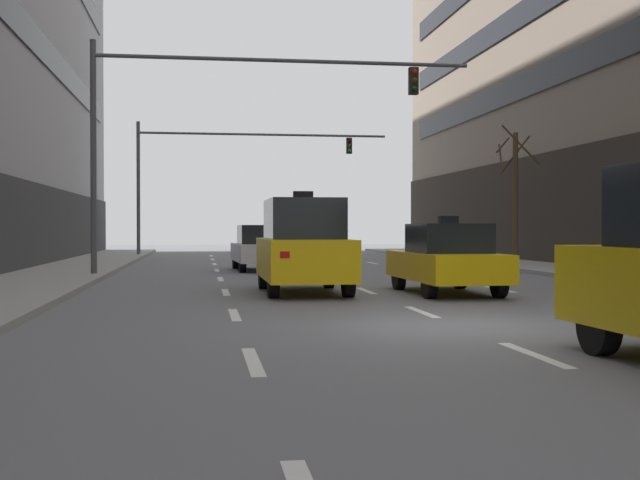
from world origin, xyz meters
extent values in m
plane|color=slate|center=(0.00, 0.00, 0.00)|extent=(120.00, 120.00, 0.00)
cube|color=silver|center=(-3.30, -3.00, 0.00)|extent=(0.16, 2.00, 0.01)
cube|color=silver|center=(-3.30, 2.00, 0.00)|extent=(0.16, 2.00, 0.01)
cube|color=silver|center=(-3.30, 7.00, 0.00)|extent=(0.16, 2.00, 0.01)
cube|color=silver|center=(-3.30, 12.00, 0.00)|extent=(0.16, 2.00, 0.01)
cube|color=silver|center=(-3.30, 17.00, 0.00)|extent=(0.16, 2.00, 0.01)
cube|color=silver|center=(-3.30, 22.00, 0.00)|extent=(0.16, 2.00, 0.01)
cube|color=silver|center=(-3.30, 27.00, 0.00)|extent=(0.16, 2.00, 0.01)
cube|color=silver|center=(-3.30, 32.00, 0.00)|extent=(0.16, 2.00, 0.01)
cube|color=silver|center=(0.00, -3.00, 0.00)|extent=(0.16, 2.00, 0.01)
cube|color=silver|center=(0.00, 2.00, 0.00)|extent=(0.16, 2.00, 0.01)
cube|color=silver|center=(0.00, 7.00, 0.00)|extent=(0.16, 2.00, 0.01)
cube|color=silver|center=(0.00, 12.00, 0.00)|extent=(0.16, 2.00, 0.01)
cube|color=silver|center=(0.00, 17.00, 0.00)|extent=(0.16, 2.00, 0.01)
cube|color=silver|center=(0.00, 22.00, 0.00)|extent=(0.16, 2.00, 0.01)
cube|color=silver|center=(0.00, 27.00, 0.00)|extent=(0.16, 2.00, 0.01)
cube|color=silver|center=(0.00, 32.00, 0.00)|extent=(0.16, 2.00, 0.01)
cube|color=silver|center=(3.30, 2.00, 0.00)|extent=(0.16, 2.00, 0.01)
cube|color=silver|center=(3.30, 7.00, 0.00)|extent=(0.16, 2.00, 0.01)
cube|color=silver|center=(3.30, 12.00, 0.00)|extent=(0.16, 2.00, 0.01)
cube|color=silver|center=(3.30, 17.00, 0.00)|extent=(0.16, 2.00, 0.01)
cube|color=silver|center=(3.30, 22.00, 0.00)|extent=(0.16, 2.00, 0.01)
cube|color=silver|center=(3.30, 27.00, 0.00)|extent=(0.16, 2.00, 0.01)
cube|color=silver|center=(3.30, 32.00, 0.00)|extent=(0.16, 2.00, 0.01)
cylinder|color=black|center=(-2.61, 18.02, 0.32)|extent=(0.24, 0.64, 0.63)
cylinder|color=black|center=(-1.07, 18.09, 0.32)|extent=(0.24, 0.64, 0.63)
cylinder|color=black|center=(-2.49, 15.43, 0.32)|extent=(0.24, 0.64, 0.63)
cylinder|color=black|center=(-0.95, 15.50, 0.32)|extent=(0.24, 0.64, 0.63)
cube|color=white|center=(-1.78, 16.76, 0.62)|extent=(1.95, 4.30, 0.61)
cube|color=black|center=(-1.77, 16.57, 1.26)|extent=(1.62, 1.89, 0.65)
cube|color=white|center=(-2.49, 18.80, 0.73)|extent=(0.20, 0.09, 0.13)
cube|color=red|center=(-2.30, 14.66, 0.73)|extent=(0.20, 0.09, 0.13)
cube|color=white|center=(-1.26, 18.86, 0.73)|extent=(0.20, 0.09, 0.13)
cube|color=red|center=(-1.07, 14.72, 0.73)|extent=(0.20, 0.09, 0.13)
cylinder|color=black|center=(0.74, -3.13, 0.34)|extent=(0.26, 0.69, 0.69)
cube|color=white|center=(0.87, -2.28, 0.97)|extent=(0.21, 0.09, 0.15)
cylinder|color=black|center=(0.86, 7.26, 0.32)|extent=(0.22, 0.64, 0.63)
cylinder|color=black|center=(2.40, 7.28, 0.32)|extent=(0.22, 0.64, 0.63)
cylinder|color=black|center=(0.90, 4.67, 0.32)|extent=(0.22, 0.64, 0.63)
cylinder|color=black|center=(2.43, 4.69, 0.32)|extent=(0.22, 0.64, 0.63)
cube|color=yellow|center=(1.65, 5.97, 0.62)|extent=(1.83, 4.25, 0.61)
cube|color=black|center=(1.65, 5.78, 1.26)|extent=(1.56, 1.85, 0.65)
cube|color=white|center=(1.00, 8.04, 0.73)|extent=(0.19, 0.08, 0.13)
cube|color=red|center=(1.06, 3.89, 0.73)|extent=(0.19, 0.08, 0.13)
cube|color=white|center=(2.24, 8.06, 0.73)|extent=(0.19, 0.08, 0.13)
cube|color=red|center=(2.29, 3.91, 0.73)|extent=(0.19, 0.08, 0.13)
cube|color=black|center=(1.65, 5.78, 1.67)|extent=(0.43, 0.20, 0.17)
cylinder|color=black|center=(-2.35, 7.97, 0.33)|extent=(0.22, 0.67, 0.67)
cylinder|color=black|center=(-0.74, 7.98, 0.33)|extent=(0.22, 0.67, 0.67)
cylinder|color=black|center=(-2.35, 5.25, 0.33)|extent=(0.22, 0.67, 0.67)
cylinder|color=black|center=(-0.74, 5.25, 0.33)|extent=(0.22, 0.67, 0.67)
cube|color=yellow|center=(-1.54, 6.61, 0.79)|extent=(1.86, 4.44, 0.91)
cube|color=black|center=(-1.54, 6.61, 1.69)|extent=(1.62, 2.62, 0.91)
cube|color=white|center=(-2.20, 8.79, 0.95)|extent=(0.20, 0.08, 0.14)
cube|color=red|center=(-2.19, 4.43, 0.95)|extent=(0.20, 0.08, 0.14)
cube|color=white|center=(-0.90, 8.79, 0.95)|extent=(0.20, 0.08, 0.14)
cube|color=red|center=(-0.89, 4.43, 0.95)|extent=(0.20, 0.08, 0.14)
cube|color=black|center=(-1.54, 6.61, 2.24)|extent=(0.44, 0.20, 0.18)
cylinder|color=#4C4C51|center=(-7.01, 13.01, 3.60)|extent=(0.18, 0.18, 6.91)
cylinder|color=#4C4C51|center=(-1.28, 13.01, 6.59)|extent=(11.45, 0.12, 0.12)
cube|color=black|center=(2.72, 13.01, 6.07)|extent=(0.28, 0.24, 0.84)
sphere|color=red|center=(2.72, 12.87, 6.33)|extent=(0.17, 0.17, 0.17)
sphere|color=#523505|center=(2.72, 12.87, 6.07)|extent=(0.17, 0.17, 0.17)
sphere|color=#073E10|center=(2.72, 12.87, 5.81)|extent=(0.17, 0.17, 0.17)
cylinder|color=#4C4C51|center=(-7.01, 31.07, 3.53)|extent=(0.18, 0.18, 6.78)
cylinder|color=#4C4C51|center=(-0.56, 31.07, 6.35)|extent=(12.89, 0.12, 0.12)
cube|color=black|center=(3.95, 31.07, 5.83)|extent=(0.28, 0.24, 0.84)
sphere|color=#4B0704|center=(3.95, 30.93, 6.09)|extent=(0.17, 0.17, 0.17)
sphere|color=#523505|center=(3.95, 30.93, 5.83)|extent=(0.17, 0.17, 0.17)
sphere|color=green|center=(3.95, 30.93, 5.57)|extent=(0.17, 0.17, 0.17)
cylinder|color=#4C3823|center=(7.85, 17.56, 2.60)|extent=(0.20, 0.20, 4.92)
cylinder|color=#42301E|center=(7.78, 16.87, 4.54)|extent=(1.43, 0.22, 1.47)
cylinder|color=#42301E|center=(7.32, 17.70, 4.23)|extent=(0.36, 1.13, 0.95)
cylinder|color=#42301E|center=(8.02, 18.08, 4.26)|extent=(1.12, 0.43, 1.51)
cylinder|color=#42301E|center=(7.49, 17.93, 4.62)|extent=(0.83, 0.79, 0.69)
camera|label=1|loc=(-3.88, -12.27, 1.50)|focal=46.62mm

